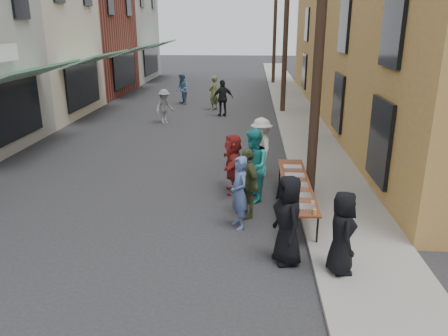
# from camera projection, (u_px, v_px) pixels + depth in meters

# --- Properties ---
(ground) EXTENTS (120.00, 120.00, 0.00)m
(ground) POSITION_uv_depth(u_px,v_px,m) (128.00, 242.00, 9.54)
(ground) COLOR #28282B
(ground) RESTS_ON ground
(sidewalk) EXTENTS (2.20, 60.00, 0.10)m
(sidewalk) POSITION_uv_depth(u_px,v_px,m) (295.00, 112.00, 23.43)
(sidewalk) COLOR gray
(sidewalk) RESTS_ON ground
(storefront_row) EXTENTS (8.00, 37.00, 9.00)m
(storefront_row) POSITION_uv_depth(u_px,v_px,m) (14.00, 32.00, 23.03)
(storefront_row) COLOR maroon
(storefront_row) RESTS_ON ground
(building_ochre) EXTENTS (10.00, 28.00, 10.00)m
(building_ochre) POSITION_uv_depth(u_px,v_px,m) (433.00, 13.00, 20.55)
(building_ochre) COLOR #BF9744
(building_ochre) RESTS_ON ground
(utility_pole_near) EXTENTS (0.26, 0.26, 9.00)m
(utility_pole_near) POSITION_uv_depth(u_px,v_px,m) (321.00, 25.00, 10.70)
(utility_pole_near) COLOR #2D2116
(utility_pole_near) RESTS_ON ground
(utility_pole_mid) EXTENTS (0.26, 0.26, 9.00)m
(utility_pole_mid) POSITION_uv_depth(u_px,v_px,m) (286.00, 25.00, 22.07)
(utility_pole_mid) COLOR #2D2116
(utility_pole_mid) RESTS_ON ground
(utility_pole_far) EXTENTS (0.26, 0.26, 9.00)m
(utility_pole_far) POSITION_uv_depth(u_px,v_px,m) (275.00, 24.00, 33.44)
(utility_pole_far) COLOR #2D2116
(utility_pole_far) RESTS_ON ground
(serving_table) EXTENTS (0.70, 4.00, 0.75)m
(serving_table) POSITION_uv_depth(u_px,v_px,m) (296.00, 184.00, 10.92)
(serving_table) COLOR brown
(serving_table) RESTS_ON ground
(catering_tray_sausage) EXTENTS (0.50, 0.33, 0.08)m
(catering_tray_sausage) POSITION_uv_depth(u_px,v_px,m) (303.00, 208.00, 9.33)
(catering_tray_sausage) COLOR maroon
(catering_tray_sausage) RESTS_ON serving_table
(catering_tray_foil_b) EXTENTS (0.50, 0.33, 0.08)m
(catering_tray_foil_b) POSITION_uv_depth(u_px,v_px,m) (300.00, 196.00, 9.95)
(catering_tray_foil_b) COLOR #B2B2B7
(catering_tray_foil_b) RESTS_ON serving_table
(catering_tray_buns) EXTENTS (0.50, 0.33, 0.08)m
(catering_tray_buns) POSITION_uv_depth(u_px,v_px,m) (297.00, 186.00, 10.61)
(catering_tray_buns) COLOR tan
(catering_tray_buns) RESTS_ON serving_table
(catering_tray_foil_d) EXTENTS (0.50, 0.33, 0.08)m
(catering_tray_foil_d) POSITION_uv_depth(u_px,v_px,m) (295.00, 176.00, 11.27)
(catering_tray_foil_d) COLOR #B2B2B7
(catering_tray_foil_d) RESTS_ON serving_table
(catering_tray_buns_end) EXTENTS (0.50, 0.33, 0.08)m
(catering_tray_buns_end) POSITION_uv_depth(u_px,v_px,m) (293.00, 168.00, 11.94)
(catering_tray_buns_end) COLOR tan
(catering_tray_buns_end) RESTS_ON serving_table
(condiment_jar_a) EXTENTS (0.07, 0.07, 0.08)m
(condiment_jar_a) POSITION_uv_depth(u_px,v_px,m) (294.00, 213.00, 9.06)
(condiment_jar_a) COLOR #A57F26
(condiment_jar_a) RESTS_ON serving_table
(condiment_jar_b) EXTENTS (0.07, 0.07, 0.08)m
(condiment_jar_b) POSITION_uv_depth(u_px,v_px,m) (294.00, 211.00, 9.16)
(condiment_jar_b) COLOR #A57F26
(condiment_jar_b) RESTS_ON serving_table
(condiment_jar_c) EXTENTS (0.07, 0.07, 0.08)m
(condiment_jar_c) POSITION_uv_depth(u_px,v_px,m) (293.00, 209.00, 9.25)
(condiment_jar_c) COLOR #A57F26
(condiment_jar_c) RESTS_ON serving_table
(cup_stack) EXTENTS (0.08, 0.08, 0.12)m
(cup_stack) POSITION_uv_depth(u_px,v_px,m) (314.00, 212.00, 9.08)
(cup_stack) COLOR tan
(cup_stack) RESTS_ON serving_table
(guest_front_a) EXTENTS (0.82, 1.02, 1.82)m
(guest_front_a) POSITION_uv_depth(u_px,v_px,m) (288.00, 220.00, 8.47)
(guest_front_a) COLOR black
(guest_front_a) RESTS_ON ground
(guest_front_b) EXTENTS (0.63, 0.74, 1.73)m
(guest_front_b) POSITION_uv_depth(u_px,v_px,m) (239.00, 193.00, 9.97)
(guest_front_b) COLOR #4D6596
(guest_front_b) RESTS_ON ground
(guest_front_c) EXTENTS (0.88, 1.06, 1.97)m
(guest_front_c) POSITION_uv_depth(u_px,v_px,m) (253.00, 166.00, 11.46)
(guest_front_c) COLOR teal
(guest_front_c) RESTS_ON ground
(guest_front_d) EXTENTS (0.88, 1.29, 1.84)m
(guest_front_d) POSITION_uv_depth(u_px,v_px,m) (261.00, 147.00, 13.42)
(guest_front_d) COLOR silver
(guest_front_d) RESTS_ON ground
(guest_front_e) EXTENTS (0.85, 1.10, 1.74)m
(guest_front_e) POSITION_uv_depth(u_px,v_px,m) (247.00, 183.00, 10.57)
(guest_front_e) COLOR #4A5531
(guest_front_e) RESTS_ON ground
(guest_queue_back) EXTENTS (0.61, 1.60, 1.69)m
(guest_queue_back) POSITION_uv_depth(u_px,v_px,m) (233.00, 164.00, 12.09)
(guest_queue_back) COLOR maroon
(guest_queue_back) RESTS_ON ground
(server) EXTENTS (0.57, 0.82, 1.60)m
(server) POSITION_uv_depth(u_px,v_px,m) (342.00, 233.00, 7.98)
(server) COLOR black
(server) RESTS_ON sidewalk
(passerby_left) EXTENTS (1.10, 1.20, 1.62)m
(passerby_left) POSITION_uv_depth(u_px,v_px,m) (164.00, 107.00, 20.67)
(passerby_left) COLOR gray
(passerby_left) RESTS_ON ground
(passerby_mid) EXTENTS (1.18, 0.82, 1.86)m
(passerby_mid) POSITION_uv_depth(u_px,v_px,m) (223.00, 98.00, 22.22)
(passerby_mid) COLOR black
(passerby_mid) RESTS_ON ground
(passerby_right) EXTENTS (0.72, 0.82, 1.88)m
(passerby_right) POSITION_uv_depth(u_px,v_px,m) (214.00, 93.00, 23.89)
(passerby_right) COLOR #606C3E
(passerby_right) RESTS_ON ground
(passerby_far) EXTENTS (0.98, 1.08, 1.81)m
(passerby_far) POSITION_uv_depth(u_px,v_px,m) (182.00, 89.00, 25.51)
(passerby_far) COLOR #51759D
(passerby_far) RESTS_ON ground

